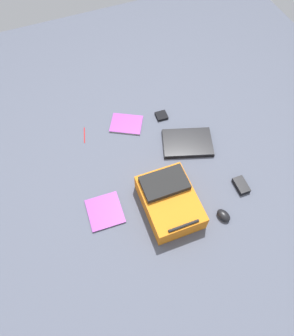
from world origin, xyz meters
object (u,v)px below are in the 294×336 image
object	(u,v)px
laptop	(187,143)
computer_mouse	(224,215)
book_blue	(105,211)
backpack	(169,201)
book_comic	(126,124)
power_brick	(241,185)
pen_black	(84,135)
earbud_pouch	(162,116)

from	to	relation	value
laptop	computer_mouse	size ratio (longest dim) A/B	4.34
book_blue	backpack	bearing A→B (deg)	164.09
computer_mouse	backpack	bearing A→B (deg)	-52.56
book_comic	power_brick	xyz separation A→B (m)	(-0.52, 0.76, 0.01)
pen_black	power_brick	bearing A→B (deg)	136.66
laptop	book_blue	world-z (taller)	laptop
backpack	power_brick	size ratio (longest dim) A/B	3.52
laptop	backpack	bearing A→B (deg)	50.81
book_blue	earbud_pouch	xyz separation A→B (m)	(-0.63, -0.58, 0.00)
book_blue	computer_mouse	distance (m)	0.73
earbud_pouch	backpack	bearing A→B (deg)	70.31
book_comic	earbud_pouch	world-z (taller)	earbud_pouch
pen_black	earbud_pouch	bearing A→B (deg)	175.46
book_blue	computer_mouse	bearing A→B (deg)	155.48
book_blue	book_comic	xyz separation A→B (m)	(-0.36, -0.60, 0.00)
book_blue	pen_black	size ratio (longest dim) A/B	1.68
laptop	book_blue	size ratio (longest dim) A/B	1.73
book_comic	pen_black	bearing A→B (deg)	-3.63
backpack	book_blue	world-z (taller)	backpack
laptop	book_comic	distance (m)	0.47
laptop	pen_black	bearing A→B (deg)	-27.91
backpack	book_blue	size ratio (longest dim) A/B	1.83
book_blue	computer_mouse	world-z (taller)	computer_mouse
power_brick	laptop	bearing A→B (deg)	-68.06
backpack	computer_mouse	bearing A→B (deg)	145.36
laptop	book_blue	bearing A→B (deg)	21.54
laptop	book_comic	bearing A→B (deg)	-43.93
backpack	pen_black	bearing A→B (deg)	-65.18
computer_mouse	pen_black	world-z (taller)	computer_mouse
book_blue	pen_black	world-z (taller)	book_blue
backpack	earbud_pouch	bearing A→B (deg)	-109.69
book_comic	computer_mouse	xyz separation A→B (m)	(-0.31, 0.91, 0.01)
earbud_pouch	book_blue	bearing A→B (deg)	42.42
book_comic	power_brick	size ratio (longest dim) A/B	2.33
computer_mouse	pen_black	size ratio (longest dim) A/B	0.67
pen_black	computer_mouse	bearing A→B (deg)	123.78
book_comic	earbud_pouch	distance (m)	0.27
backpack	pen_black	size ratio (longest dim) A/B	3.06
power_brick	backpack	bearing A→B (deg)	-5.88
laptop	computer_mouse	xyz separation A→B (m)	(0.03, 0.58, 0.01)
laptop	book_blue	xyz separation A→B (m)	(0.70, 0.28, -0.01)
power_brick	earbud_pouch	world-z (taller)	power_brick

